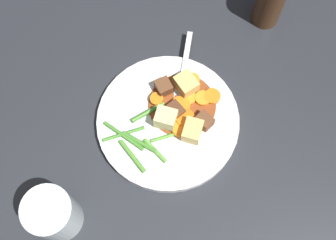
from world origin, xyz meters
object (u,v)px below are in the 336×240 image
carrot_slice_1 (185,118)px  water_glass (53,214)px  potato_chunk_0 (165,118)px  meat_chunk_1 (204,121)px  carrot_slice_3 (157,99)px  potato_chunk_1 (192,131)px  dinner_plate (168,122)px  meat_chunk_2 (177,113)px  pepper_mill (270,2)px  carrot_slice_5 (179,130)px  carrot_slice_7 (180,106)px  carrot_slice_2 (192,80)px  carrot_slice_4 (187,97)px  carrot_slice_0 (212,97)px  carrot_slice_6 (203,99)px  potato_chunk_2 (186,85)px  fork (183,77)px  meat_chunk_0 (164,87)px

carrot_slice_1 → water_glass: (-0.27, 0.04, 0.03)m
potato_chunk_0 → meat_chunk_1: size_ratio=1.28×
carrot_slice_3 → potato_chunk_1: bearing=-92.5°
dinner_plate → meat_chunk_2: meat_chunk_2 is taller
pepper_mill → meat_chunk_1: bearing=-166.9°
carrot_slice_5 → carrot_slice_7: 0.05m
carrot_slice_1 → carrot_slice_2: size_ratio=1.30×
carrot_slice_4 → pepper_mill: (0.24, 0.00, 0.03)m
carrot_slice_0 → carrot_slice_7: carrot_slice_7 is taller
meat_chunk_1 → carrot_slice_6: bearing=44.0°
carrot_slice_1 → water_glass: size_ratio=0.32×
carrot_slice_2 → potato_chunk_0: (-0.09, -0.02, 0.01)m
meat_chunk_1 → pepper_mill: size_ratio=0.26×
potato_chunk_0 → potato_chunk_2: 0.07m
carrot_slice_6 → meat_chunk_1: (-0.03, -0.03, 0.01)m
carrot_slice_6 → meat_chunk_2: (-0.05, 0.02, 0.01)m
carrot_slice_1 → carrot_slice_6: carrot_slice_1 is taller
carrot_slice_4 → fork: carrot_slice_4 is taller
dinner_plate → carrot_slice_2: 0.09m
carrot_slice_5 → potato_chunk_0: bearing=95.9°
carrot_slice_4 → carrot_slice_1: bearing=-143.4°
water_glass → potato_chunk_2: bearing=-0.4°
dinner_plate → carrot_slice_5: 0.03m
carrot_slice_2 → meat_chunk_0: 0.06m
carrot_slice_6 → water_glass: (-0.32, 0.04, 0.03)m
carrot_slice_3 → carrot_slice_5: 0.07m
carrot_slice_4 → carrot_slice_5: (-0.06, -0.03, 0.00)m
carrot_slice_3 → potato_chunk_1: (-0.00, -0.09, 0.01)m
dinner_plate → potato_chunk_2: bearing=14.4°
meat_chunk_1 → carrot_slice_1: bearing=121.4°
carrot_slice_5 → meat_chunk_1: meat_chunk_1 is taller
potato_chunk_0 → meat_chunk_2: potato_chunk_0 is taller
potato_chunk_1 → potato_chunk_2: (0.06, 0.07, 0.00)m
meat_chunk_2 → fork: bearing=33.4°
carrot_slice_5 → carrot_slice_2: bearing=27.5°
carrot_slice_2 → carrot_slice_6: 0.04m
carrot_slice_1 → carrot_slice_2: 0.08m
potato_chunk_1 → meat_chunk_2: (0.01, 0.04, -0.00)m
potato_chunk_0 → meat_chunk_1: potato_chunk_0 is taller
dinner_plate → meat_chunk_1: (0.04, -0.05, 0.02)m
potato_chunk_0 → meat_chunk_0: 0.06m
carrot_slice_3 → meat_chunk_1: meat_chunk_1 is taller
dinner_plate → carrot_slice_4: 0.06m
dinner_plate → meat_chunk_2: (0.02, -0.00, 0.02)m
meat_chunk_1 → potato_chunk_2: bearing=67.3°
carrot_slice_0 → carrot_slice_5: bearing=178.9°
carrot_slice_0 → carrot_slice_5: (-0.09, 0.00, -0.00)m
potato_chunk_1 → water_glass: 0.27m
carrot_slice_0 → carrot_slice_3: (-0.07, 0.07, 0.00)m
carrot_slice_4 → pepper_mill: 0.24m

